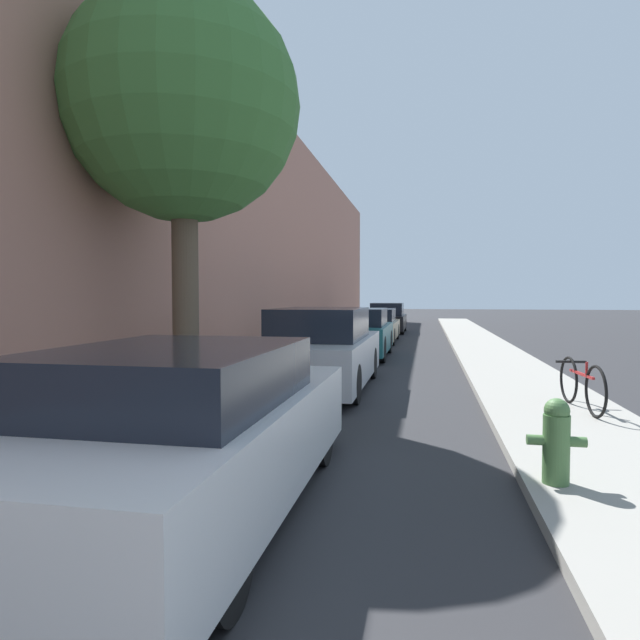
# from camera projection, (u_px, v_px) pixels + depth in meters

# --- Properties ---
(ground_plane) EXTENTS (120.00, 120.00, 0.00)m
(ground_plane) POSITION_uv_depth(u_px,v_px,m) (386.00, 362.00, 14.34)
(ground_plane) COLOR #28282B
(sidewalk_left) EXTENTS (2.00, 52.00, 0.12)m
(sidewalk_left) POSITION_uv_depth(u_px,v_px,m) (281.00, 357.00, 14.90)
(sidewalk_left) COLOR gray
(sidewalk_left) RESTS_ON ground
(sidewalk_right) EXTENTS (2.00, 52.00, 0.12)m
(sidewalk_right) POSITION_uv_depth(u_px,v_px,m) (500.00, 362.00, 13.77)
(sidewalk_right) COLOR gray
(sidewalk_right) RESTS_ON ground
(building_facade_left) EXTENTS (0.70, 52.00, 7.97)m
(building_facade_left) POSITION_uv_depth(u_px,v_px,m) (234.00, 216.00, 14.99)
(building_facade_left) COLOR tan
(building_facade_left) RESTS_ON ground
(parked_car_white) EXTENTS (1.91, 4.41, 1.37)m
(parked_car_white) POSITION_uv_depth(u_px,v_px,m) (183.00, 431.00, 4.38)
(parked_car_white) COLOR black
(parked_car_white) RESTS_ON ground
(parked_car_silver) EXTENTS (1.78, 4.57, 1.54)m
(parked_car_silver) POSITION_uv_depth(u_px,v_px,m) (322.00, 351.00, 10.21)
(parked_car_silver) COLOR black
(parked_car_silver) RESTS_ON ground
(parked_car_teal) EXTENTS (1.73, 4.08, 1.41)m
(parked_car_teal) POSITION_uv_depth(u_px,v_px,m) (358.00, 334.00, 15.50)
(parked_car_teal) COLOR black
(parked_car_teal) RESTS_ON ground
(parked_car_champagne) EXTENTS (1.74, 4.66, 1.28)m
(parked_car_champagne) POSITION_uv_depth(u_px,v_px,m) (374.00, 326.00, 20.67)
(parked_car_champagne) COLOR black
(parked_car_champagne) RESTS_ON ground
(parked_car_black) EXTENTS (1.69, 4.05, 1.43)m
(parked_car_black) POSITION_uv_depth(u_px,v_px,m) (387.00, 319.00, 25.95)
(parked_car_black) COLOR black
(parked_car_black) RESTS_ON ground
(street_tree_near) EXTENTS (3.53, 3.53, 6.30)m
(street_tree_near) POSITION_uv_depth(u_px,v_px,m) (183.00, 107.00, 8.12)
(street_tree_near) COLOR brown
(street_tree_near) RESTS_ON sidewalk_left
(fire_hydrant) EXTENTS (0.49, 0.23, 0.75)m
(fire_hydrant) POSITION_uv_depth(u_px,v_px,m) (556.00, 440.00, 4.70)
(fire_hydrant) COLOR #47703D
(fire_hydrant) RESTS_ON sidewalk_right
(bicycle) EXTENTS (0.44, 1.75, 0.72)m
(bicycle) POSITION_uv_depth(u_px,v_px,m) (581.00, 384.00, 7.75)
(bicycle) COLOR black
(bicycle) RESTS_ON sidewalk_right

